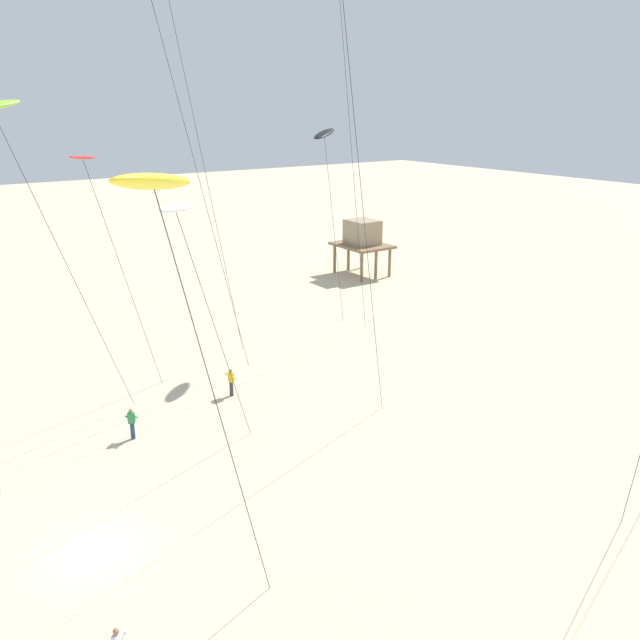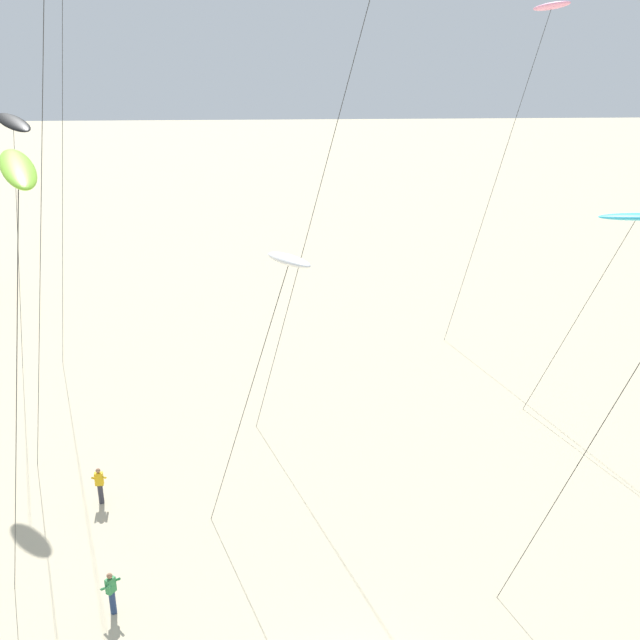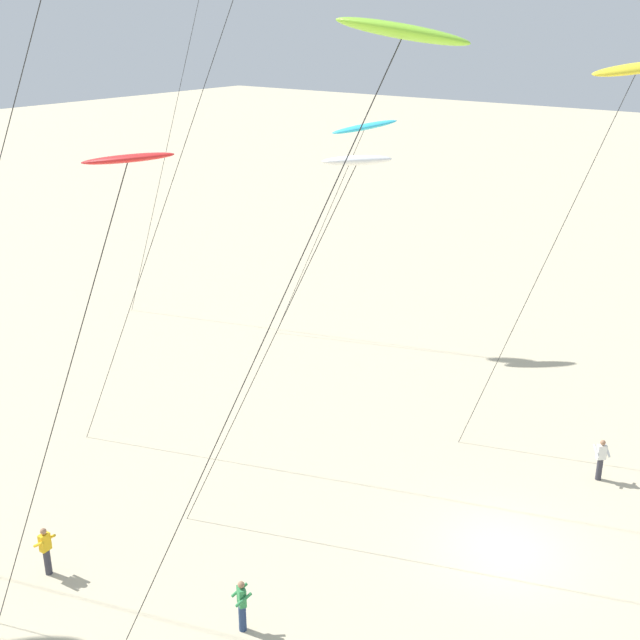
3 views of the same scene
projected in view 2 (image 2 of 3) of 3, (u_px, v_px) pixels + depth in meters
kite_black at (13, 124)px, 36.82m from camera, size 4.10×5.35×14.80m
kite_white at (288, 263)px, 23.36m from camera, size 4.19×5.69×12.67m
kite_lime at (18, 175)px, 17.15m from camera, size 5.05×7.20×16.53m
kite_pink at (550, 12)px, 38.07m from camera, size 4.13×5.64×19.77m
kite_cyan at (636, 218)px, 33.27m from camera, size 4.19×5.24×11.57m
kite_flyer_nearest at (100, 485)px, 32.78m from camera, size 0.56×0.53×1.67m
kite_flyer_middle at (111, 592)px, 26.79m from camera, size 0.71×0.72×1.67m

